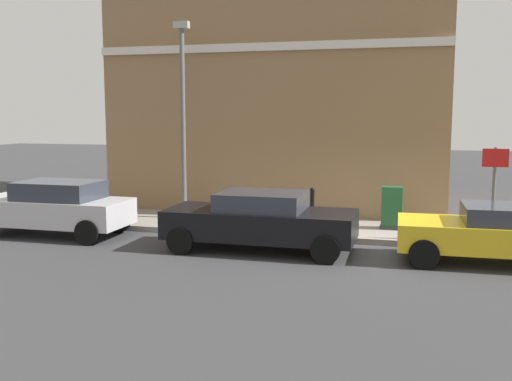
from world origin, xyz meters
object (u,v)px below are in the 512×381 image
Objects in this scene: utility_cabinet at (392,209)px; street_sign at (494,180)px; bollard_far_kerb at (237,209)px; car_black at (260,220)px; lamppost at (183,112)px; car_yellow at (505,233)px; bollard_near_cabinet at (312,205)px; car_silver at (54,207)px.

street_sign reaches higher than utility_cabinet.
car_black is at bearing -145.87° from bollard_far_kerb.
car_yellow is at bearing -107.65° from lamppost.
bollard_near_cabinet is at bearing -52.57° from bollard_far_kerb.
street_sign is (0.24, -6.40, 0.96)m from bollard_far_kerb.
car_yellow reaches higher than bollard_near_cabinet.
lamppost is (1.33, 2.07, 2.60)m from bollard_far_kerb.
bollard_far_kerb is at bearing -122.79° from lamppost.
street_sign is (-1.03, -2.41, 0.98)m from utility_cabinet.
car_black is 0.78× the size of lamppost.
car_black is 4.32× the size of bollard_near_cabinet.
lamppost is at bearing 90.52° from bollard_near_cabinet.
lamppost reaches higher than utility_cabinet.
lamppost reaches higher than bollard_near_cabinet.
street_sign is at bearing -103.75° from bollard_near_cabinet.
car_silver reaches higher than utility_cabinet.
car_silver reaches higher than bollard_near_cabinet.
bollard_near_cabinet is at bearing 87.39° from utility_cabinet.
utility_cabinet is 2.20m from bollard_near_cabinet.
car_black is 1.86m from bollard_far_kerb.
bollard_far_kerb is at bearing -164.80° from car_silver.
utility_cabinet is at bearing -136.28° from car_black.
street_sign reaches higher than car_black.
bollard_near_cabinet is (2.91, -0.74, -0.04)m from car_black.
bollard_near_cabinet is 4.65m from lamppost.
car_silver is 4.91m from bollard_far_kerb.
car_silver is at bearing -1.97° from car_yellow.
bollard_near_cabinet is 2.25m from bollard_far_kerb.
utility_cabinet is 0.50× the size of street_sign.
lamppost reaches higher than car_yellow.
street_sign is (-1.13, -4.61, 0.96)m from bollard_near_cabinet.
street_sign reaches higher than car_yellow.
bollard_near_cabinet is (2.75, 4.68, 0.01)m from car_yellow.
car_silver is at bearing 105.44° from bollard_far_kerb.
utility_cabinet is 0.20× the size of lamppost.
car_yellow is 1.07× the size of car_silver.
car_black is 4.32× the size of bollard_far_kerb.
lamppost reaches higher than car_silver.
car_silver is at bearing 106.45° from utility_cabinet.
lamppost reaches higher than street_sign.
lamppost is (2.87, 3.11, 2.56)m from car_black.
street_sign is (1.55, -11.13, 0.89)m from car_silver.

